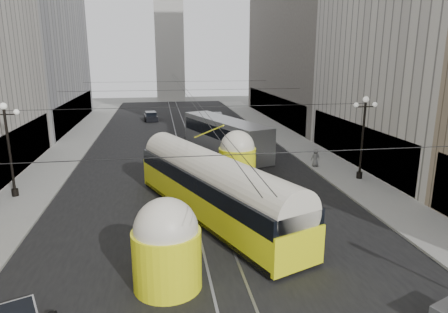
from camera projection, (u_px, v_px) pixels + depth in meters
name	position (u px, v px, depth m)	size (l,w,h in m)	color
road	(185.00, 146.00, 43.17)	(20.00, 85.00, 0.02)	black
sidewalk_left	(76.00, 142.00, 44.63)	(4.00, 72.00, 0.15)	gray
sidewalk_right	(283.00, 135.00, 48.36)	(4.00, 72.00, 0.15)	gray
rail_left	(179.00, 146.00, 43.05)	(0.12, 85.00, 0.04)	gray
rail_right	(192.00, 145.00, 43.28)	(0.12, 85.00, 0.04)	gray
building_left_far	(19.00, 17.00, 51.36)	(12.60, 28.60, 28.60)	#999999
building_right_far	(315.00, 6.00, 57.08)	(12.60, 32.60, 32.60)	#514C47
distant_tower	(169.00, 29.00, 84.92)	(6.00, 6.00, 31.36)	#B2AFA8
lamppost_left_mid	(9.00, 145.00, 26.42)	(1.86, 0.44, 6.37)	black
lamppost_right_mid	(363.00, 133.00, 30.33)	(1.86, 0.44, 6.37)	black
catenary	(186.00, 92.00, 40.77)	(25.00, 72.00, 0.23)	black
streetcar	(213.00, 187.00, 23.62)	(8.61, 17.04, 3.98)	#F4F615
city_bus	(225.00, 134.00, 39.66)	(7.11, 13.71, 3.36)	#9B9DA0
sedan_white_far	(216.00, 118.00, 58.02)	(2.07, 4.43, 1.36)	#BCBCBC
sedan_dark_far	(151.00, 117.00, 59.60)	(2.18, 4.34, 1.32)	black
pedestrian_sidewalk_right	(315.00, 158.00, 34.39)	(0.74, 0.45, 1.51)	slate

